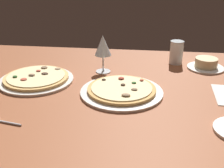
% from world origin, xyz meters
% --- Properties ---
extents(dining_table, '(1.50, 1.10, 0.04)m').
position_xyz_m(dining_table, '(0.00, 0.00, 0.02)').
color(dining_table, brown).
rests_on(dining_table, ground).
extents(pizza_main, '(0.32, 0.32, 0.03)m').
position_xyz_m(pizza_main, '(0.08, -0.03, 0.05)').
color(pizza_main, silver).
rests_on(pizza_main, dining_table).
extents(pizza_side, '(0.31, 0.31, 0.03)m').
position_xyz_m(pizza_side, '(-0.29, 0.04, 0.05)').
color(pizza_side, silver).
rests_on(pizza_side, dining_table).
extents(ramekin_on_saucer, '(0.17, 0.17, 0.05)m').
position_xyz_m(ramekin_on_saucer, '(0.45, 0.29, 0.06)').
color(ramekin_on_saucer, silver).
rests_on(ramekin_on_saucer, dining_table).
extents(wine_glass_far, '(0.07, 0.07, 0.17)m').
position_xyz_m(wine_glass_far, '(-0.03, 0.19, 0.16)').
color(wine_glass_far, silver).
rests_on(wine_glass_far, dining_table).
extents(water_glass, '(0.06, 0.06, 0.11)m').
position_xyz_m(water_glass, '(0.31, 0.35, 0.09)').
color(water_glass, silver).
rests_on(water_glass, dining_table).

